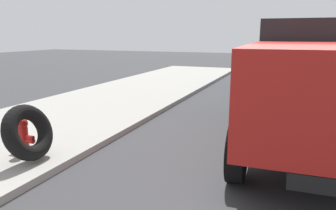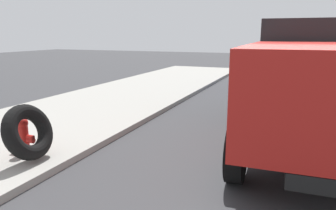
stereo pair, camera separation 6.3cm
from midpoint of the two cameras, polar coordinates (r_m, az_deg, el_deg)
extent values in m
plane|color=#38383A|center=(6.09, 19.68, -13.29)|extent=(80.00, 80.00, 0.00)
cube|color=#99968E|center=(8.93, -26.99, -5.15)|extent=(36.00, 5.00, 0.15)
cylinder|color=red|center=(7.30, -24.73, -5.68)|extent=(0.20, 0.20, 0.58)
sphere|color=red|center=(7.20, -24.98, -3.02)|extent=(0.23, 0.23, 0.23)
cylinder|color=red|center=(7.15, -23.76, -5.37)|extent=(0.09, 0.16, 0.09)
cylinder|color=red|center=(7.41, -25.76, -4.95)|extent=(0.09, 0.16, 0.09)
cylinder|color=red|center=(7.17, -23.71, -5.90)|extent=(0.11, 0.16, 0.11)
torus|color=black|center=(6.75, -24.04, -4.51)|extent=(1.13, 0.70, 1.15)
cube|color=red|center=(6.69, 24.58, 2.99)|extent=(4.89, 2.68, 1.60)
cube|color=black|center=(10.24, 23.18, 7.75)|extent=(2.09, 2.57, 2.20)
cube|color=black|center=(7.95, 23.37, -2.40)|extent=(7.03, 1.17, 0.24)
cylinder|color=black|center=(10.22, 15.59, 0.63)|extent=(1.11, 0.34, 1.10)
cylinder|color=black|center=(5.80, 12.06, -8.22)|extent=(1.11, 0.34, 1.10)
cube|color=#1E3899|center=(15.58, 23.50, 7.92)|extent=(4.80, 2.50, 1.60)
cube|color=silver|center=(19.16, 23.35, 9.52)|extent=(2.00, 2.50, 2.20)
cube|color=black|center=(16.76, 23.15, 5.01)|extent=(7.00, 0.91, 0.24)
cylinder|color=black|center=(19.07, 19.25, 5.75)|extent=(1.10, 0.30, 1.10)
cylinder|color=black|center=(19.13, 26.76, 5.13)|extent=(1.10, 0.30, 1.10)
cylinder|color=black|center=(14.51, 18.31, 3.88)|extent=(1.10, 0.30, 1.10)
camera|label=1|loc=(0.03, -90.25, -0.06)|focal=33.95mm
camera|label=2|loc=(0.03, 89.75, 0.06)|focal=33.95mm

